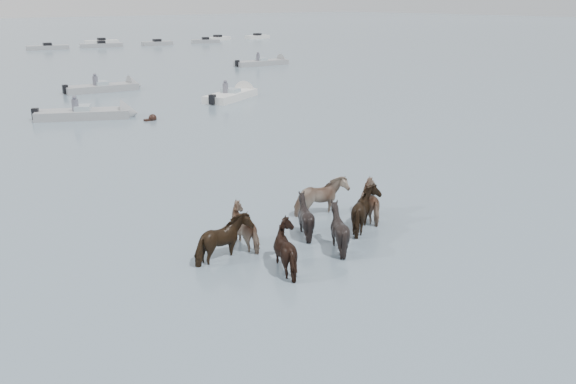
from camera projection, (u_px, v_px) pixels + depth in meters
ground at (315, 243)px, 16.35m from camera, size 400.00×400.00×0.00m
pony_herd at (313, 223)px, 16.51m from camera, size 6.72×3.67×1.42m
swimming_pony at (152, 118)px, 32.58m from camera, size 0.72×0.44×0.44m
motorboat_b at (98, 114)px, 33.21m from camera, size 5.55×3.97×1.92m
motorboat_c at (112, 87)px, 42.97m from camera, size 5.67×2.27×1.92m
motorboat_d at (236, 94)px, 39.83m from camera, size 5.28×3.70×1.92m
motorboat_e at (268, 62)px, 59.35m from camera, size 6.13×2.15×1.92m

